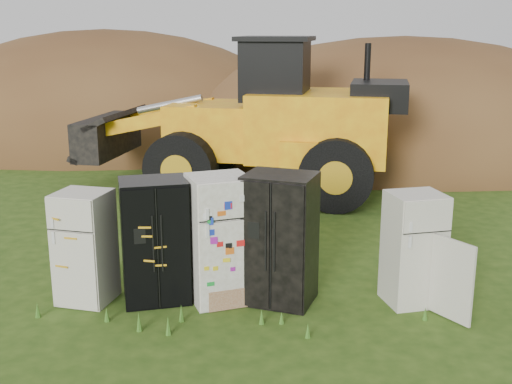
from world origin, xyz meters
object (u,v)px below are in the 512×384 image
fridge_leftmost (85,247)px  fridge_black_side (155,241)px  fridge_sticker (219,239)px  fridge_dark_mid (280,239)px  wheel_loader (237,116)px  fridge_open_door (414,249)px

fridge_leftmost → fridge_black_side: fridge_black_side is taller
fridge_sticker → fridge_dark_mid: (0.88, -0.03, 0.02)m
fridge_black_side → wheel_loader: 6.60m
fridge_black_side → fridge_sticker: size_ratio=0.97×
fridge_leftmost → fridge_dark_mid: (2.85, 0.03, 0.13)m
fridge_open_door → wheel_loader: size_ratio=0.21×
fridge_black_side → fridge_dark_mid: (1.82, -0.02, 0.05)m
fridge_leftmost → fridge_sticker: fridge_sticker is taller
fridge_leftmost → fridge_sticker: 1.97m
fridge_black_side → fridge_sticker: 0.94m
fridge_leftmost → fridge_dark_mid: bearing=14.0°
fridge_sticker → fridge_open_door: fridge_sticker is taller
fridge_leftmost → fridge_black_side: size_ratio=0.90×
fridge_black_side → fridge_leftmost: bearing=168.3°
fridge_leftmost → fridge_open_door: 4.79m
fridge_black_side → fridge_open_door: (3.77, -0.04, -0.09)m
fridge_black_side → wheel_loader: (0.91, 6.47, 0.96)m
fridge_black_side → fridge_dark_mid: 1.82m
fridge_leftmost → fridge_sticker: bearing=15.1°
fridge_open_door → fridge_dark_mid: bearing=165.3°
fridge_sticker → fridge_open_door: (2.83, -0.05, -0.12)m
fridge_open_door → fridge_leftmost: bearing=166.0°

